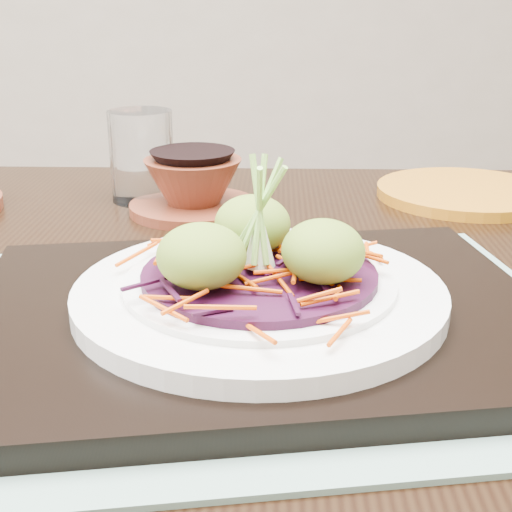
{
  "coord_description": "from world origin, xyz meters",
  "views": [
    {
      "loc": [
        -0.05,
        -0.58,
        0.97
      ],
      "look_at": [
        0.0,
        -0.12,
        0.8
      ],
      "focal_mm": 50.0,
      "sensor_mm": 36.0,
      "label": 1
    }
  ],
  "objects": [
    {
      "name": "dining_table",
      "position": [
        -0.02,
        -0.05,
        0.65
      ],
      "size": [
        1.3,
        0.96,
        0.75
      ],
      "rotation": [
        0.0,
        0.0,
        -0.14
      ],
      "color": "black",
      "rests_on": "ground"
    },
    {
      "name": "placemat",
      "position": [
        0.0,
        -0.14,
        0.75
      ],
      "size": [
        0.45,
        0.36,
        0.0
      ],
      "primitive_type": "cube",
      "rotation": [
        0.0,
        0.0,
        0.02
      ],
      "color": "gray",
      "rests_on": "dining_table"
    },
    {
      "name": "serving_tray",
      "position": [
        0.0,
        -0.14,
        0.76
      ],
      "size": [
        0.39,
        0.3,
        0.02
      ],
      "primitive_type": "cube",
      "rotation": [
        0.0,
        0.0,
        0.02
      ],
      "color": "black",
      "rests_on": "placemat"
    },
    {
      "name": "white_plate",
      "position": [
        0.0,
        -0.14,
        0.78
      ],
      "size": [
        0.25,
        0.25,
        0.02
      ],
      "color": "white",
      "rests_on": "serving_tray"
    },
    {
      "name": "cabbage_bed",
      "position": [
        0.0,
        -0.14,
        0.79
      ],
      "size": [
        0.16,
        0.16,
        0.01
      ],
      "primitive_type": "cylinder",
      "color": "#2F0922",
      "rests_on": "white_plate"
    },
    {
      "name": "carrot_julienne",
      "position": [
        0.0,
        -0.14,
        0.8
      ],
      "size": [
        0.19,
        0.19,
        0.01
      ],
      "primitive_type": null,
      "color": "#C64103",
      "rests_on": "cabbage_bed"
    },
    {
      "name": "guacamole_scoops",
      "position": [
        0.0,
        -0.14,
        0.81
      ],
      "size": [
        0.14,
        0.12,
        0.04
      ],
      "color": "olive",
      "rests_on": "cabbage_bed"
    },
    {
      "name": "scallion_garnish",
      "position": [
        0.0,
        -0.14,
        0.83
      ],
      "size": [
        0.06,
        0.06,
        0.09
      ],
      "primitive_type": null,
      "color": "#87C64F",
      "rests_on": "cabbage_bed"
    },
    {
      "name": "water_glass",
      "position": [
        -0.09,
        0.2,
        0.8
      ],
      "size": [
        0.1,
        0.1,
        0.1
      ],
      "primitive_type": "cylinder",
      "rotation": [
        0.0,
        0.0,
        -0.55
      ],
      "color": "white",
      "rests_on": "dining_table"
    },
    {
      "name": "terracotta_bowl_set",
      "position": [
        -0.03,
        0.15,
        0.78
      ],
      "size": [
        0.19,
        0.19,
        0.06
      ],
      "rotation": [
        0.0,
        0.0,
        -0.56
      ],
      "color": "#5D2616",
      "rests_on": "dining_table"
    },
    {
      "name": "yellow_plate",
      "position": [
        0.27,
        0.17,
        0.76
      ],
      "size": [
        0.2,
        0.2,
        0.01
      ],
      "primitive_type": "cylinder",
      "rotation": [
        0.0,
        0.0,
        -0.03
      ],
      "color": "#A76212",
      "rests_on": "dining_table"
    }
  ]
}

